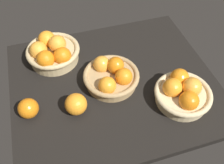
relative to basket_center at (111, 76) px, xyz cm
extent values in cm
cube|color=black|center=(0.95, -0.14, -5.50)|extent=(84.00, 72.00, 3.00)
cylinder|color=tan|center=(-0.08, 0.17, -1.80)|extent=(20.86, 20.86, 4.40)
torus|color=tan|center=(-0.08, 0.17, 0.40)|extent=(22.94, 22.94, 2.08)
sphere|color=orange|center=(2.57, 2.51, 2.79)|extent=(7.02, 7.02, 7.02)
sphere|color=#F49E33|center=(-2.45, 5.52, 1.99)|extent=(7.02, 7.02, 7.02)
sphere|color=orange|center=(-3.41, -5.82, 1.77)|extent=(7.02, 7.02, 7.02)
sphere|color=orange|center=(3.98, -3.69, 2.14)|extent=(7.02, 7.02, 7.02)
cylinder|color=tan|center=(-20.47, 20.34, -1.23)|extent=(21.21, 21.21, 5.53)
torus|color=tan|center=(-20.47, 20.34, 1.54)|extent=(23.38, 23.38, 2.17)
sphere|color=#F49E33|center=(-17.95, 20.42, 4.48)|extent=(7.60, 7.60, 7.60)
sphere|color=#F49E33|center=(-26.30, 20.33, 3.14)|extent=(7.60, 7.60, 7.60)
sphere|color=orange|center=(-24.09, 14.18, 2.86)|extent=(7.60, 7.60, 7.60)
sphere|color=orange|center=(-17.13, 14.10, 2.88)|extent=(7.60, 7.60, 7.60)
sphere|color=orange|center=(-21.95, 25.83, 3.61)|extent=(7.60, 7.60, 7.60)
cylinder|color=#D3BC8C|center=(23.37, -16.99, -1.64)|extent=(19.91, 19.91, 4.72)
torus|color=#D3BC8C|center=(23.37, -16.99, 0.72)|extent=(22.01, 22.01, 2.11)
sphere|color=#F49E33|center=(26.46, -16.78, 3.07)|extent=(7.38, 7.38, 7.38)
sphere|color=orange|center=(22.80, -21.71, 2.29)|extent=(7.38, 7.38, 7.38)
sphere|color=orange|center=(19.61, -14.63, 2.61)|extent=(7.38, 7.38, 7.38)
sphere|color=orange|center=(24.53, -10.78, 2.35)|extent=(7.38, 7.38, 7.38)
sphere|color=orange|center=(-33.63, -6.19, -0.21)|extent=(7.58, 7.58, 7.58)
sphere|color=orange|center=(-16.59, -9.71, 0.15)|extent=(8.30, 8.30, 8.30)
camera|label=1|loc=(-19.32, -64.19, 75.84)|focal=40.05mm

